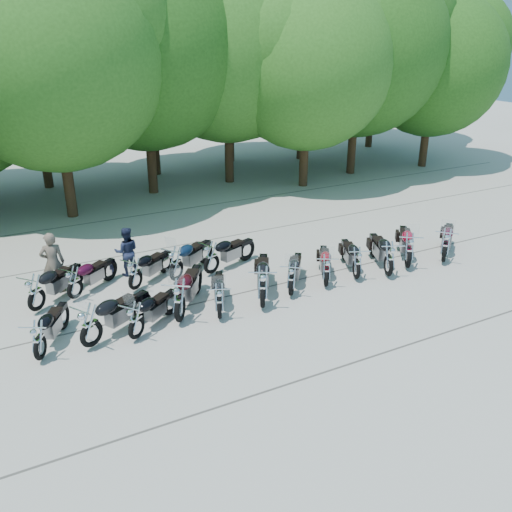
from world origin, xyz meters
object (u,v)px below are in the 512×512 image
motorcycle_5 (263,286)px  motorcycle_8 (357,262)px  motorcycle_10 (409,249)px  motorcycle_1 (90,324)px  motorcycle_14 (135,273)px  motorcycle_15 (176,263)px  motorcycle_9 (389,258)px  motorcycle_4 (219,300)px  motorcycle_13 (74,282)px  motorcycle_16 (211,257)px  motorcycle_12 (35,292)px  motorcycle_7 (327,269)px  motorcycle_11 (446,244)px  motorcycle_2 (136,319)px  motorcycle_6 (292,278)px  rider_1 (127,252)px  motorcycle_3 (179,299)px  rider_0 (53,263)px  motorcycle_0 (39,339)px

motorcycle_5 → motorcycle_8: motorcycle_5 is taller
motorcycle_5 → motorcycle_10: 5.47m
motorcycle_1 → motorcycle_14: (1.84, 2.60, -0.07)m
motorcycle_15 → motorcycle_9: bearing=-150.1°
motorcycle_4 → motorcycle_10: 6.78m
motorcycle_1 → motorcycle_9: 9.15m
motorcycle_13 → motorcycle_16: motorcycle_16 is taller
motorcycle_12 → motorcycle_14: 2.78m
motorcycle_7 → motorcycle_11: 4.55m
motorcycle_2 → motorcycle_12: motorcycle_12 is taller
motorcycle_6 → motorcycle_9: (3.40, -0.26, 0.07)m
motorcycle_12 → motorcycle_16: bearing=-131.2°
motorcycle_4 → motorcycle_16: size_ratio=0.92×
motorcycle_5 → rider_1: size_ratio=1.60×
motorcycle_9 → motorcycle_15: motorcycle_9 is taller
motorcycle_9 → motorcycle_16: (-4.85, 2.74, -0.03)m
motorcycle_16 → motorcycle_3: bearing=120.6°
motorcycle_7 → motorcycle_11: motorcycle_11 is taller
motorcycle_1 → motorcycle_7: bearing=-118.7°
motorcycle_7 → motorcycle_6: bearing=32.7°
motorcycle_10 → motorcycle_2: bearing=37.5°
motorcycle_6 → motorcycle_16: (-1.45, 2.48, 0.03)m
rider_1 → motorcycle_7: bearing=157.5°
motorcycle_13 → motorcycle_15: size_ratio=0.89×
motorcycle_10 → motorcycle_11: 1.42m
motorcycle_10 → rider_0: size_ratio=1.32×
motorcycle_15 → motorcycle_7: bearing=-158.0°
motorcycle_2 → motorcycle_14: size_ratio=0.99×
motorcycle_4 → motorcycle_8: motorcycle_8 is taller
motorcycle_1 → motorcycle_7: motorcycle_1 is taller
motorcycle_0 → motorcycle_3: motorcycle_3 is taller
motorcycle_2 → motorcycle_11: 10.45m
motorcycle_8 → rider_0: (-8.40, 3.51, 0.32)m
motorcycle_9 → motorcycle_4: bearing=23.7°
motorcycle_3 → motorcycle_1: bearing=39.6°
motorcycle_9 → rider_0: (-9.42, 3.81, 0.27)m
motorcycle_14 → motorcycle_3: bearing=156.0°
motorcycle_6 → motorcycle_10: motorcycle_10 is taller
motorcycle_16 → motorcycle_5: bearing=166.9°
motorcycle_11 → motorcycle_13: 11.78m
motorcycle_1 → rider_1: (1.96, 3.86, 0.12)m
motorcycle_14 → motorcycle_0: bearing=94.9°
motorcycle_1 → motorcycle_9: motorcycle_1 is taller
motorcycle_0 → motorcycle_14: size_ratio=0.99×
motorcycle_1 → motorcycle_16: size_ratio=1.06×
motorcycle_11 → motorcycle_16: bearing=28.6°
motorcycle_3 → rider_1: (-0.38, 3.70, 0.08)m
motorcycle_10 → motorcycle_14: 8.67m
motorcycle_14 → rider_1: (0.12, 1.26, 0.19)m
motorcycle_3 → rider_0: 4.37m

